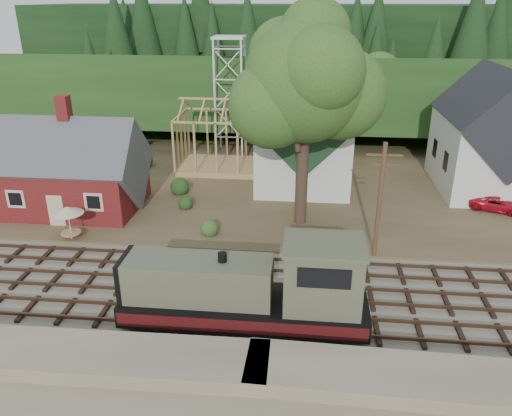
# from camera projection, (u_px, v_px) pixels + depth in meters

# --- Properties ---
(ground) EXTENTS (140.00, 140.00, 0.00)m
(ground) POSITION_uv_depth(u_px,v_px,m) (262.00, 296.00, 29.06)
(ground) COLOR #384C1E
(ground) RESTS_ON ground
(embankment) EXTENTS (64.00, 5.00, 1.60)m
(embankment) POSITION_uv_depth(u_px,v_px,m) (243.00, 405.00, 21.28)
(embankment) COLOR #7F7259
(embankment) RESTS_ON ground
(railroad_bed) EXTENTS (64.00, 11.00, 0.16)m
(railroad_bed) POSITION_uv_depth(u_px,v_px,m) (262.00, 295.00, 29.03)
(railroad_bed) COLOR #726B5B
(railroad_bed) RESTS_ON ground
(village_flat) EXTENTS (64.00, 26.00, 0.30)m
(village_flat) POSITION_uv_depth(u_px,v_px,m) (280.00, 186.00, 45.48)
(village_flat) COLOR brown
(village_flat) RESTS_ON ground
(hillside) EXTENTS (70.00, 28.96, 12.74)m
(hillside) POSITION_uv_depth(u_px,v_px,m) (291.00, 126.00, 67.52)
(hillside) COLOR #1E3F19
(hillside) RESTS_ON ground
(ridge) EXTENTS (80.00, 20.00, 12.00)m
(ridge) POSITION_uv_depth(u_px,v_px,m) (294.00, 103.00, 82.17)
(ridge) COLOR black
(ridge) RESTS_ON ground
(depot) EXTENTS (10.80, 7.41, 9.00)m
(depot) POSITION_uv_depth(u_px,v_px,m) (74.00, 173.00, 39.41)
(depot) COLOR #5B1417
(depot) RESTS_ON village_flat
(church) EXTENTS (8.40, 15.17, 13.00)m
(church) POSITION_uv_depth(u_px,v_px,m) (304.00, 128.00, 44.87)
(church) COLOR silver
(church) RESTS_ON village_flat
(farmhouse) EXTENTS (8.40, 10.80, 10.60)m
(farmhouse) POSITION_uv_depth(u_px,v_px,m) (491.00, 138.00, 42.84)
(farmhouse) COLOR silver
(farmhouse) RESTS_ON village_flat
(timber_frame) EXTENTS (8.20, 6.20, 6.99)m
(timber_frame) POSITION_uv_depth(u_px,v_px,m) (222.00, 140.00, 48.50)
(timber_frame) COLOR tan
(timber_frame) RESTS_ON village_flat
(lattice_tower) EXTENTS (3.20, 3.20, 12.12)m
(lattice_tower) POSITION_uv_depth(u_px,v_px,m) (229.00, 60.00, 51.35)
(lattice_tower) COLOR silver
(lattice_tower) RESTS_ON village_flat
(big_tree) EXTENTS (10.90, 8.40, 14.70)m
(big_tree) POSITION_uv_depth(u_px,v_px,m) (307.00, 90.00, 34.10)
(big_tree) COLOR #38281E
(big_tree) RESTS_ON village_flat
(telegraph_pole_near) EXTENTS (2.20, 0.28, 8.00)m
(telegraph_pole_near) POSITION_uv_depth(u_px,v_px,m) (380.00, 200.00, 31.50)
(telegraph_pole_near) COLOR #4C331E
(telegraph_pole_near) RESTS_ON ground
(locomotive) EXTENTS (12.54, 3.14, 5.00)m
(locomotive) POSITION_uv_depth(u_px,v_px,m) (253.00, 291.00, 25.47)
(locomotive) COLOR black
(locomotive) RESTS_ON railroad_bed
(car_blue) EXTENTS (3.48, 3.81, 1.26)m
(car_blue) POSITION_uv_depth(u_px,v_px,m) (109.00, 197.00, 40.88)
(car_blue) COLOR #517BAE
(car_blue) RESTS_ON village_flat
(car_red) EXTENTS (4.56, 3.26, 1.15)m
(car_red) POSITION_uv_depth(u_px,v_px,m) (497.00, 204.00, 39.75)
(car_red) COLOR red
(car_red) RESTS_ON village_flat
(patio_set) EXTENTS (2.18, 2.18, 2.42)m
(patio_set) POSITION_uv_depth(u_px,v_px,m) (68.00, 212.00, 34.52)
(patio_set) COLOR silver
(patio_set) RESTS_ON village_flat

